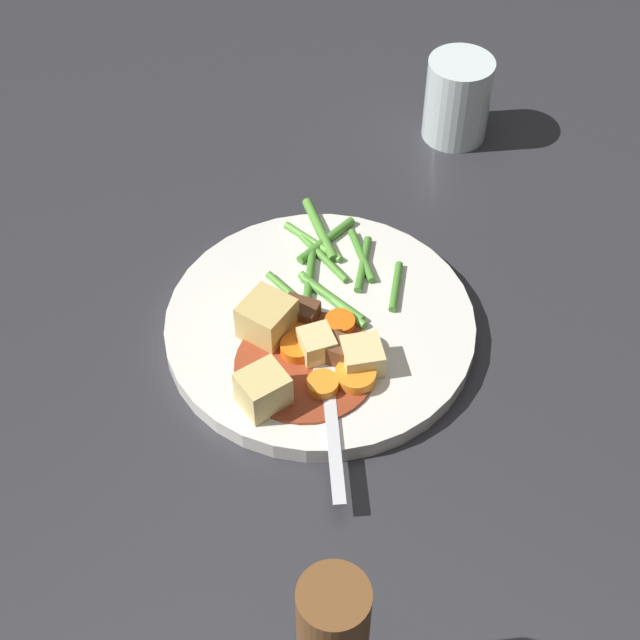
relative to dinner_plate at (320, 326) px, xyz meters
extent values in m
plane|color=#2D2D33|center=(0.00, 0.00, -0.01)|extent=(3.00, 3.00, 0.00)
cylinder|color=white|center=(0.00, 0.00, 0.00)|extent=(0.26, 0.26, 0.02)
cylinder|color=#93381E|center=(0.05, 0.01, 0.01)|extent=(0.12, 0.12, 0.00)
cylinder|color=orange|center=(0.05, 0.06, 0.01)|extent=(0.04, 0.04, 0.01)
cylinder|color=orange|center=(0.02, -0.02, 0.01)|extent=(0.04, 0.04, 0.01)
cylinder|color=orange|center=(0.00, 0.02, 0.01)|extent=(0.04, 0.04, 0.01)
cylinder|color=orange|center=(0.06, 0.04, 0.01)|extent=(0.03, 0.03, 0.01)
cylinder|color=orange|center=(0.04, 0.00, 0.01)|extent=(0.03, 0.03, 0.01)
cylinder|color=orange|center=(0.01, 0.05, 0.01)|extent=(0.03, 0.03, 0.01)
cube|color=#DBBC6B|center=(0.03, -0.03, 0.03)|extent=(0.04, 0.04, 0.03)
cube|color=#EAD68C|center=(0.04, 0.01, 0.02)|extent=(0.04, 0.04, 0.02)
cube|color=#EAD68C|center=(0.03, 0.05, 0.02)|extent=(0.04, 0.04, 0.02)
cube|color=#E5CC7A|center=(0.10, 0.00, 0.03)|extent=(0.05, 0.05, 0.03)
cube|color=#56331E|center=(0.01, -0.02, 0.02)|extent=(0.02, 0.03, 0.02)
cube|color=brown|center=(0.03, 0.03, 0.02)|extent=(0.02, 0.03, 0.02)
cylinder|color=#4C8E33|center=(-0.08, 0.00, 0.01)|extent=(0.05, 0.05, 0.01)
cylinder|color=#4C8E33|center=(-0.06, 0.04, 0.01)|extent=(0.05, 0.02, 0.01)
cylinder|color=#4C8E33|center=(-0.03, -0.03, 0.01)|extent=(0.08, 0.04, 0.01)
cylinder|color=#66AD42|center=(-0.08, -0.05, 0.01)|extent=(0.02, 0.07, 0.01)
cylinder|color=#599E38|center=(-0.09, -0.05, 0.01)|extent=(0.06, 0.06, 0.01)
cylinder|color=#4C8E33|center=(-0.09, -0.04, 0.01)|extent=(0.07, 0.03, 0.01)
cylinder|color=#599E38|center=(-0.02, -0.04, 0.01)|extent=(0.02, 0.05, 0.01)
cylinder|color=#4C8E33|center=(-0.07, 0.01, 0.01)|extent=(0.06, 0.03, 0.01)
cylinder|color=#599E38|center=(-0.06, -0.03, 0.01)|extent=(0.04, 0.06, 0.01)
cylinder|color=#66AD42|center=(-0.02, 0.00, 0.01)|extent=(0.04, 0.08, 0.01)
cylinder|color=#599E38|center=(-0.02, 0.00, 0.01)|extent=(0.03, 0.07, 0.01)
cube|color=silver|center=(0.10, 0.06, 0.01)|extent=(0.10, 0.07, 0.00)
cube|color=silver|center=(0.05, 0.03, 0.01)|extent=(0.03, 0.03, 0.00)
cylinder|color=silver|center=(0.02, 0.02, 0.01)|extent=(0.04, 0.02, 0.00)
cylinder|color=silver|center=(0.02, 0.02, 0.01)|extent=(0.04, 0.02, 0.00)
cylinder|color=silver|center=(0.02, 0.01, 0.01)|extent=(0.04, 0.02, 0.00)
cylinder|color=silver|center=(0.03, 0.01, 0.01)|extent=(0.04, 0.02, 0.00)
cylinder|color=silver|center=(-0.31, 0.00, 0.04)|extent=(0.07, 0.07, 0.09)
camera|label=1|loc=(0.48, 0.25, 0.63)|focal=54.57mm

